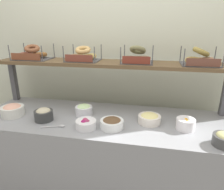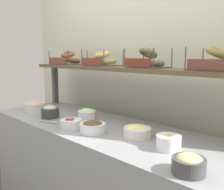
% 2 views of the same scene
% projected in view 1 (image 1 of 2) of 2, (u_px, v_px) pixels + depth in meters
% --- Properties ---
extents(back_wall, '(3.32, 0.06, 2.40)m').
position_uv_depth(back_wall, '(115.00, 65.00, 2.09)').
color(back_wall, beige).
rests_on(back_wall, ground_plane).
extents(deli_counter, '(2.12, 0.70, 0.85)m').
position_uv_depth(deli_counter, '(103.00, 161.00, 1.83)').
color(deli_counter, gray).
rests_on(deli_counter, ground_plane).
extents(shelf_riser_left, '(0.05, 0.05, 0.40)m').
position_uv_depth(shelf_riser_left, '(14.00, 81.00, 2.06)').
color(shelf_riser_left, '#4C4C51').
rests_on(shelf_riser_left, deli_counter).
extents(upper_shelf, '(2.08, 0.32, 0.03)m').
position_uv_depth(upper_shelf, '(109.00, 63.00, 1.81)').
color(upper_shelf, brown).
rests_on(upper_shelf, shelf_riser_left).
extents(bowl_beet_salad, '(0.16, 0.16, 0.08)m').
position_uv_depth(bowl_beet_salad, '(86.00, 124.00, 1.52)').
color(bowl_beet_salad, white).
rests_on(bowl_beet_salad, deli_counter).
extents(bowl_egg_salad, '(0.18, 0.18, 0.08)m').
position_uv_depth(bowl_egg_salad, '(149.00, 118.00, 1.60)').
color(bowl_egg_salad, white).
rests_on(bowl_egg_salad, deli_counter).
extents(bowl_tuna_salad, '(0.15, 0.15, 0.11)m').
position_uv_depth(bowl_tuna_salad, '(44.00, 114.00, 1.64)').
color(bowl_tuna_salad, '#343636').
rests_on(bowl_tuna_salad, deli_counter).
extents(bowl_lox_spread, '(0.19, 0.19, 0.10)m').
position_uv_depth(bowl_lox_spread, '(13.00, 110.00, 1.72)').
color(bowl_lox_spread, silver).
rests_on(bowl_lox_spread, deli_counter).
extents(bowl_fruit_salad, '(0.14, 0.14, 0.09)m').
position_uv_depth(bowl_fruit_salad, '(186.00, 124.00, 1.50)').
color(bowl_fruit_salad, white).
rests_on(bowl_fruit_salad, deli_counter).
extents(bowl_chocolate_spread, '(0.18, 0.18, 0.08)m').
position_uv_depth(bowl_chocolate_spread, '(112.00, 123.00, 1.52)').
color(bowl_chocolate_spread, white).
rests_on(bowl_chocolate_spread, deli_counter).
extents(bowl_scallion_spread, '(0.15, 0.15, 0.10)m').
position_uv_depth(bowl_scallion_spread, '(84.00, 110.00, 1.74)').
color(bowl_scallion_spread, white).
rests_on(bowl_scallion_spread, deli_counter).
extents(serving_spoon_near_plate, '(0.15, 0.12, 0.01)m').
position_uv_depth(serving_spoon_near_plate, '(8.00, 109.00, 1.85)').
color(serving_spoon_near_plate, '#B7B7BC').
rests_on(serving_spoon_near_plate, deli_counter).
extents(serving_spoon_by_edge, '(0.17, 0.08, 0.01)m').
position_uv_depth(serving_spoon_by_edge, '(57.00, 126.00, 1.54)').
color(serving_spoon_by_edge, '#B7B7BC').
rests_on(serving_spoon_by_edge, deli_counter).
extents(bagel_basket_cinnamon_raisin, '(0.34, 0.26, 0.14)m').
position_uv_depth(bagel_basket_cinnamon_raisin, '(32.00, 54.00, 1.92)').
color(bagel_basket_cinnamon_raisin, '#4C4C51').
rests_on(bagel_basket_cinnamon_raisin, upper_shelf).
extents(bagel_basket_sesame, '(0.29, 0.25, 0.14)m').
position_uv_depth(bagel_basket_sesame, '(83.00, 56.00, 1.83)').
color(bagel_basket_sesame, '#4C4C51').
rests_on(bagel_basket_sesame, upper_shelf).
extents(bagel_basket_poppy, '(0.28, 0.26, 0.16)m').
position_uv_depth(bagel_basket_poppy, '(137.00, 57.00, 1.74)').
color(bagel_basket_poppy, '#4C4C51').
rests_on(bagel_basket_poppy, upper_shelf).
extents(bagel_basket_everything, '(0.29, 0.25, 0.15)m').
position_uv_depth(bagel_basket_everything, '(200.00, 59.00, 1.63)').
color(bagel_basket_everything, '#4C4C51').
rests_on(bagel_basket_everything, upper_shelf).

